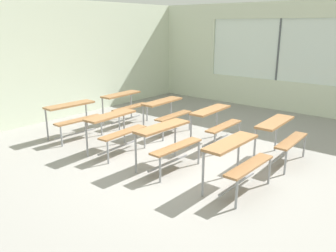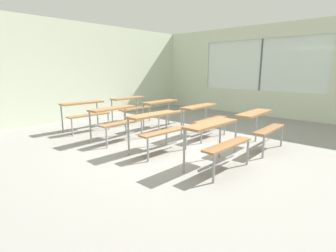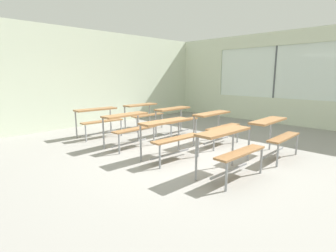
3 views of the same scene
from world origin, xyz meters
name	(u,v)px [view 3 (image 3 of 3)]	position (x,y,z in m)	size (l,w,h in m)	color
ground	(187,158)	(0.00, 0.00, -0.03)	(10.00, 9.00, 0.05)	gray
wall_back	(78,79)	(0.00, 4.50, 1.50)	(10.00, 0.12, 3.00)	beige
wall_right	(294,80)	(5.00, -0.13, 1.45)	(0.12, 9.00, 3.00)	beige
desk_bench_r0c0	(229,142)	(-0.30, -1.14, 0.56)	(1.11, 0.62, 0.74)	olive
desk_bench_r0c1	(273,129)	(1.18, -1.20, 0.56)	(1.12, 0.62, 0.74)	olive
desk_bench_r1c0	(169,130)	(-0.33, 0.16, 0.56)	(1.12, 0.64, 0.74)	olive
desk_bench_r1c1	(216,121)	(1.22, 0.18, 0.56)	(1.11, 0.61, 0.74)	olive
desk_bench_r2c0	(128,122)	(-0.37, 1.42, 0.56)	(1.13, 0.64, 0.74)	olive
desk_bench_r2c1	(176,115)	(1.21, 1.46, 0.56)	(1.11, 0.62, 0.74)	olive
desk_bench_r3c0	(98,116)	(-0.33, 2.79, 0.56)	(1.13, 0.65, 0.74)	olive
desk_bench_r3c1	(143,110)	(1.18, 2.78, 0.56)	(1.12, 0.63, 0.74)	olive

